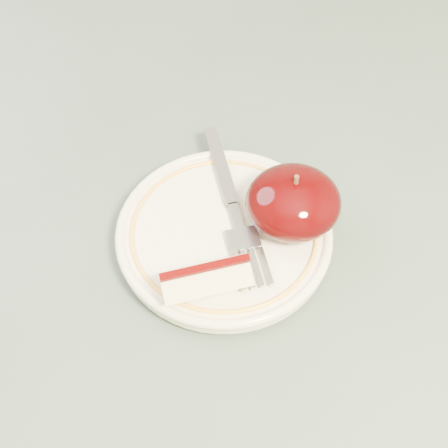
{
  "coord_description": "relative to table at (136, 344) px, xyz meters",
  "views": [
    {
      "loc": [
        0.07,
        -0.26,
        1.2
      ],
      "look_at": [
        0.09,
        0.05,
        0.78
      ],
      "focal_mm": 50.0,
      "sensor_mm": 36.0,
      "label": 1
    }
  ],
  "objects": [
    {
      "name": "apple_wedge",
      "position": [
        0.07,
        -0.01,
        0.12
      ],
      "size": [
        0.08,
        0.04,
        0.03
      ],
      "rotation": [
        0.0,
        0.0,
        0.21
      ],
      "color": "beige",
      "rests_on": "plate"
    },
    {
      "name": "plate",
      "position": [
        0.09,
        0.05,
        0.1
      ],
      "size": [
        0.19,
        0.19,
        0.02
      ],
      "color": "beige",
      "rests_on": "table"
    },
    {
      "name": "apple_half",
      "position": [
        0.15,
        0.06,
        0.13
      ],
      "size": [
        0.08,
        0.08,
        0.06
      ],
      "color": "black",
      "rests_on": "plate"
    },
    {
      "name": "table",
      "position": [
        0.0,
        0.0,
        0.0
      ],
      "size": [
        0.9,
        0.9,
        0.75
      ],
      "color": "brown",
      "rests_on": "ground"
    },
    {
      "name": "fork",
      "position": [
        0.1,
        0.07,
        0.11
      ],
      "size": [
        0.05,
        0.18,
        0.0
      ],
      "rotation": [
        0.0,
        0.0,
        1.74
      ],
      "color": "gray",
      "rests_on": "plate"
    }
  ]
}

